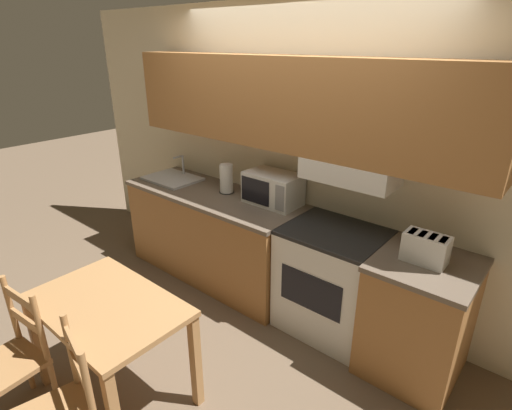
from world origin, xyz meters
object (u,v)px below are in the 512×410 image
microwave (273,189)px  paper_towel_roll (226,179)px  dining_table (108,318)px  sink_basin (172,178)px  chair_left_of_table (12,361)px  toaster (426,248)px  stove_range (331,280)px

microwave → paper_towel_roll: bearing=-173.4°
dining_table → sink_basin: bearing=128.3°
microwave → chair_left_of_table: (-0.34, -2.13, -0.60)m
dining_table → chair_left_of_table: size_ratio=1.13×
toaster → dining_table: toaster is taller
chair_left_of_table → microwave: bearing=75.6°
microwave → chair_left_of_table: microwave is taller
sink_basin → paper_towel_roll: paper_towel_roll is taller
microwave → chair_left_of_table: bearing=-99.1°
microwave → sink_basin: microwave is taller
sink_basin → toaster: bearing=-0.2°
sink_basin → microwave: bearing=7.3°
toaster → sink_basin: sink_basin is taller
paper_towel_roll → microwave: bearing=6.6°
toaster → chair_left_of_table: 2.67m
toaster → paper_towel_roll: size_ratio=1.05×
microwave → paper_towel_roll: (-0.51, -0.06, -0.00)m
stove_range → paper_towel_roll: paper_towel_roll is taller
microwave → paper_towel_roll: size_ratio=1.78×
sink_basin → chair_left_of_table: (0.86, -1.98, -0.47)m
sink_basin → dining_table: bearing=-51.7°
stove_range → chair_left_of_table: size_ratio=0.98×
stove_range → chair_left_of_table: bearing=-117.6°
sink_basin → dining_table: size_ratio=0.55×
toaster → chair_left_of_table: toaster is taller
toaster → paper_towel_roll: paper_towel_roll is taller
stove_range → microwave: 0.92m
microwave → dining_table: size_ratio=0.48×
dining_table → chair_left_of_table: (-0.32, -0.49, -0.19)m
paper_towel_roll → chair_left_of_table: (0.17, -2.08, -0.59)m
sink_basin → chair_left_of_table: sink_basin is taller
stove_range → chair_left_of_table: chair_left_of_table is taller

